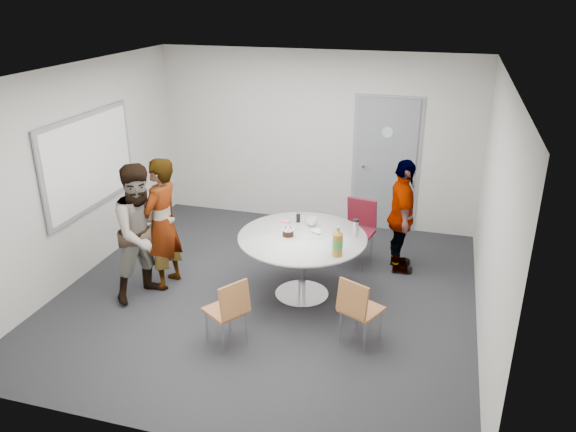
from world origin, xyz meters
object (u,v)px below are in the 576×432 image
(person_left, at_px, (143,232))
(chair_far, at_px, (359,225))
(chair_near_left, at_px, (229,307))
(person_main, at_px, (162,224))
(person_right, at_px, (402,217))
(door, at_px, (385,165))
(whiteboard, at_px, (89,162))
(chair_near_right, at_px, (358,306))
(table, at_px, (305,245))

(person_left, bearing_deg, chair_far, -25.09)
(chair_far, bearing_deg, chair_near_left, 78.00)
(person_main, height_order, person_left, person_left)
(chair_far, xyz_separation_m, person_main, (-2.24, -1.32, 0.29))
(person_main, relative_size, person_right, 1.09)
(chair_near_left, relative_size, person_main, 0.46)
(door, relative_size, person_left, 1.25)
(whiteboard, relative_size, chair_near_right, 2.40)
(door, height_order, table, door)
(whiteboard, distance_m, chair_far, 3.64)
(door, distance_m, table, 2.50)
(person_main, xyz_separation_m, person_left, (-0.08, -0.30, 0.01))
(chair_near_right, bearing_deg, door, 117.91)
(table, distance_m, person_left, 1.92)
(person_main, bearing_deg, chair_near_left, 58.34)
(table, relative_size, person_main, 0.91)
(door, xyz_separation_m, chair_far, (-0.17, -1.28, -0.48))
(door, bearing_deg, chair_far, -97.75)
(chair_near_left, height_order, person_main, person_main)
(chair_near_right, bearing_deg, person_left, -161.77)
(person_left, height_order, person_right, person_left)
(door, distance_m, whiteboard, 4.25)
(person_right, bearing_deg, chair_far, 69.86)
(chair_near_left, xyz_separation_m, chair_far, (0.96, 2.33, 0.08))
(person_left, bearing_deg, chair_near_right, -67.14)
(table, bearing_deg, person_left, -164.59)
(whiteboard, xyz_separation_m, person_left, (1.06, -0.62, -0.60))
(chair_near_left, relative_size, person_left, 0.46)
(whiteboard, bearing_deg, person_main, -15.44)
(person_right, bearing_deg, person_main, 101.90)
(chair_near_left, height_order, chair_near_right, chair_near_right)
(whiteboard, xyz_separation_m, chair_far, (3.39, 1.00, -0.90))
(table, height_order, person_left, person_left)
(person_left, bearing_deg, table, -44.55)
(door, height_order, person_left, door)
(chair_near_right, relative_size, chair_far, 0.88)
(chair_near_left, xyz_separation_m, person_right, (1.53, 2.24, 0.30))
(chair_near_right, bearing_deg, table, 158.59)
(chair_near_left, xyz_separation_m, chair_near_right, (1.28, 0.38, 0.01))
(door, relative_size, table, 1.38)
(door, distance_m, person_main, 3.55)
(person_main, bearing_deg, chair_near_right, 82.83)
(chair_near_right, height_order, chair_far, chair_far)
(door, distance_m, chair_near_right, 3.28)
(whiteboard, height_order, table, whiteboard)
(whiteboard, bearing_deg, person_left, -30.20)
(door, height_order, whiteboard, door)
(table, bearing_deg, person_right, 44.46)
(person_right, bearing_deg, chair_near_left, 133.92)
(chair_near_right, relative_size, person_right, 0.51)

